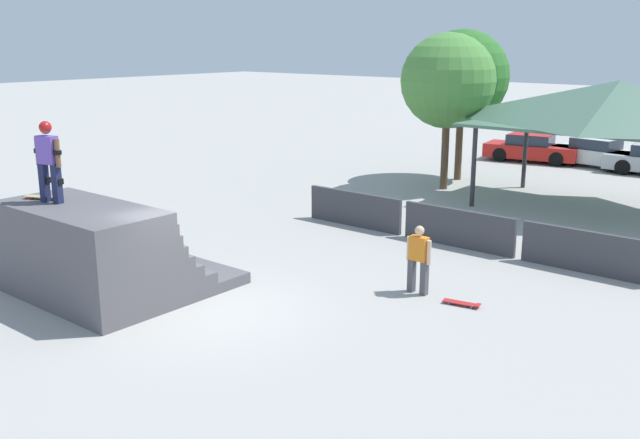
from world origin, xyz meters
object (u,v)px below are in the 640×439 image
skateboard_on_ground (463,303)px  parked_car_white (597,153)px  skateboard_on_deck (42,197)px  tree_beside_pavilion (462,77)px  tree_far_back (448,81)px  bystander_walking (419,256)px  skater_on_deck (48,156)px  parked_car_red (532,148)px

skateboard_on_ground → parked_car_white: bearing=90.5°
skateboard_on_deck → skateboard_on_ground: skateboard_on_deck is taller
tree_beside_pavilion → tree_far_back: (0.51, -2.00, -0.05)m
bystander_walking → tree_beside_pavilion: tree_beside_pavilion is taller
skater_on_deck → parked_car_white: size_ratio=0.42×
tree_far_back → parked_car_red: 8.78m
bystander_walking → tree_far_back: tree_far_back is taller
skateboard_on_ground → parked_car_red: size_ratio=0.19×
bystander_walking → tree_far_back: size_ratio=0.27×
tree_beside_pavilion → tree_far_back: size_ratio=1.02×
skater_on_deck → parked_car_white: skater_on_deck is taller
tree_beside_pavilion → tree_far_back: tree_beside_pavilion is taller
parked_car_white → skateboard_on_ground: bearing=-69.7°
skateboard_on_deck → skateboard_on_ground: 9.52m
parked_car_red → tree_beside_pavilion: bearing=-104.0°
skater_on_deck → parked_car_white: (3.62, 24.17, -2.50)m
tree_far_back → parked_car_red: (-0.02, 8.08, -3.43)m
skateboard_on_deck → parked_car_white: 24.53m
skateboard_on_ground → tree_beside_pavilion: (-7.05, 12.51, 4.03)m
skater_on_deck → skateboard_on_deck: size_ratio=2.10×
skateboard_on_deck → tree_beside_pavilion: size_ratio=0.14×
parked_car_red → skateboard_on_deck: bearing=-102.5°
tree_far_back → skateboard_on_ground: bearing=-58.1°
tree_beside_pavilion → parked_car_white: size_ratio=1.40×
parked_car_red → skater_on_deck: bearing=-101.4°
skater_on_deck → tree_far_back: 15.60m
skateboard_on_deck → parked_car_red: skateboard_on_deck is taller
skateboard_on_deck → bystander_walking: 8.46m
skateboard_on_deck → parked_car_white: size_ratio=0.20×
tree_far_back → parked_car_white: (2.79, 8.62, -3.43)m
bystander_walking → tree_beside_pavilion: bearing=-62.9°
skater_on_deck → skateboard_on_ground: 9.43m
bystander_walking → parked_car_white: size_ratio=0.37×
skateboard_on_ground → tree_far_back: size_ratio=0.14×
parked_car_red → skateboard_on_ground: bearing=-80.0°
skateboard_on_deck → tree_far_back: tree_far_back is taller
skateboard_on_deck → skater_on_deck: bearing=-26.8°
parked_car_white → bystander_walking: bearing=-73.1°
tree_beside_pavilion → parked_car_red: tree_beside_pavilion is taller
skateboard_on_deck → parked_car_white: skateboard_on_deck is taller
skater_on_deck → tree_far_back: tree_far_back is taller
bystander_walking → tree_beside_pavilion: (-5.88, 12.45, 3.22)m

